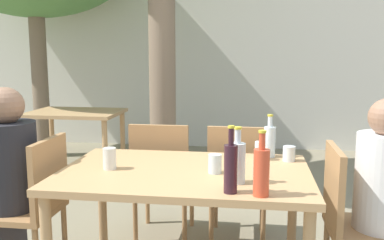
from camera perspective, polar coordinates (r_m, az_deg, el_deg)
cafe_building_wall at (r=6.50m, az=4.83°, el=8.60°), size 10.00×0.08×2.80m
dining_table_front at (r=2.54m, az=-0.98°, el=-8.43°), size 1.45×0.95×0.76m
dining_table_back at (r=5.21m, az=-15.25°, el=-0.09°), size 1.05×0.76×0.76m
patio_chair_0 at (r=2.89m, az=-20.37°, el=-10.01°), size 0.44×0.44×0.92m
patio_chair_1 at (r=2.62m, az=20.67°, el=-12.00°), size 0.44×0.44×0.92m
patio_chair_2 at (r=3.30m, az=-4.01°, el=-7.10°), size 0.44×0.44×0.92m
patio_chair_3 at (r=3.23m, az=6.19°, el=-7.49°), size 0.44×0.44×0.92m
water_bottle_0 at (r=2.85m, az=10.30°, el=-2.71°), size 0.08×0.08×0.28m
wine_bottle_1 at (r=2.10m, az=5.18°, el=-6.25°), size 0.07×0.07×0.33m
water_bottle_2 at (r=2.26m, az=6.08°, el=-5.52°), size 0.08×0.08×0.30m
soda_bottle_3 at (r=2.07m, az=9.24°, el=-6.68°), size 0.08×0.08×0.32m
drinking_glass_0 at (r=2.78m, az=12.81°, el=-4.40°), size 0.08×0.08×0.10m
drinking_glass_1 at (r=2.57m, az=-10.93°, el=-5.06°), size 0.08×0.08×0.13m
drinking_glass_2 at (r=2.77m, az=9.06°, el=-4.06°), size 0.07×0.07×0.12m
drinking_glass_3 at (r=2.45m, az=3.09°, el=-5.84°), size 0.08×0.08×0.11m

